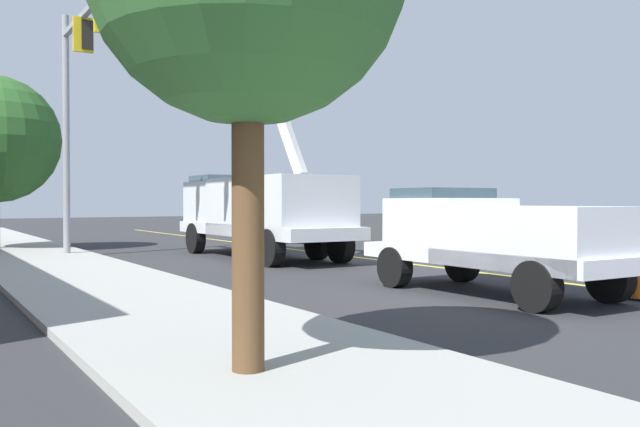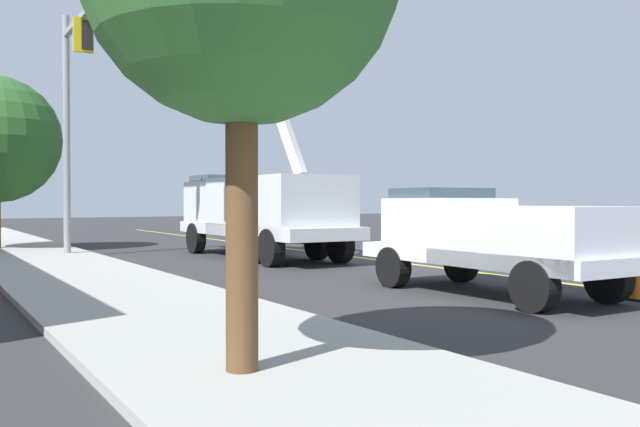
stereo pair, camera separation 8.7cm
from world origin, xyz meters
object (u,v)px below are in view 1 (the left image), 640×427
Objects in this scene: traffic_cone_mid_front at (395,252)px; traffic_cone_mid_rear at (254,237)px; traffic_signal_mast at (79,80)px; passing_minivan at (286,219)px; service_pickup_truck at (495,236)px; utility_bucket_truck at (259,206)px; traffic_cone_leading at (639,278)px.

traffic_cone_mid_rear is (9.05, -0.84, -0.00)m from traffic_cone_mid_front.
passing_minivan is at bearing -64.23° from traffic_signal_mast.
traffic_cone_mid_rear is at bearing -5.28° from traffic_cone_mid_front.
traffic_cone_mid_front is 0.11× the size of traffic_signal_mast.
service_pickup_truck is at bearing -160.14° from traffic_signal_mast.
traffic_signal_mast is (1.99, 5.02, 3.78)m from utility_bucket_truck.
traffic_cone_mid_rear is (14.18, -2.88, -0.70)m from service_pickup_truck.
traffic_signal_mast reaches higher than traffic_cone_mid_rear.
traffic_signal_mast is (-2.15, 7.23, 4.99)m from traffic_cone_mid_rear.
service_pickup_truck reaches higher than traffic_cone_leading.
traffic_cone_mid_rear is at bearing -4.61° from traffic_cone_leading.
service_pickup_truck is (-10.04, 0.67, -0.51)m from utility_bucket_truck.
service_pickup_truck reaches higher than traffic_cone_mid_rear.
passing_minivan is 5.83× the size of traffic_cone_mid_rear.
traffic_cone_leading is at bearing 166.15° from passing_minivan.
utility_bucket_truck is 5.24m from traffic_cone_mid_front.
traffic_signal_mast is at bearing 68.35° from utility_bucket_truck.
passing_minivan is at bearing -48.81° from traffic_cone_mid_rear.
traffic_signal_mast reaches higher than traffic_cone_mid_front.
traffic_cone_leading is 0.11× the size of traffic_signal_mast.
passing_minivan is (7.13, -5.63, -0.65)m from utility_bucket_truck.
traffic_signal_mast is at bearing 106.54° from traffic_cone_mid_rear.
passing_minivan is 5.81× the size of traffic_cone_mid_front.
traffic_signal_mast reaches higher than passing_minivan.
utility_bucket_truck is 6.59m from traffic_signal_mast.
traffic_cone_mid_front is 10.65m from traffic_signal_mast.
traffic_cone_mid_front is 1.00× the size of traffic_cone_mid_rear.
utility_bucket_truck is 9.86× the size of traffic_cone_mid_front.
passing_minivan is at bearing -19.46° from traffic_cone_mid_front.
traffic_signal_mast reaches higher than traffic_cone_leading.
service_pickup_truck is 6.77× the size of traffic_cone_mid_front.
traffic_signal_mast is (14.00, 5.93, 5.00)m from traffic_cone_leading.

